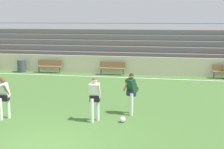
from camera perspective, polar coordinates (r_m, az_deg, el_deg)
name	(u,v)px	position (r m, az deg, el deg)	size (l,w,h in m)	color
ground_plane	(46,146)	(9.80, -12.13, -12.93)	(160.00, 160.00, 0.00)	#477033
field_line_sideline	(113,77)	(20.38, 0.20, -0.49)	(44.00, 0.12, 0.01)	white
sideline_wall	(116,65)	(21.55, 0.82, 1.76)	(48.00, 0.16, 1.24)	beige
bleacher_stand	(105,48)	(24.36, -1.37, 4.94)	(22.22, 4.28, 3.48)	#897051
bench_near_bin	(49,65)	(22.49, -11.53, 1.73)	(1.80, 0.40, 0.90)	olive
bench_far_left	(112,67)	(21.21, 0.05, 1.43)	(1.80, 0.40, 0.90)	olive
trash_bin	(21,66)	(23.21, -16.46, 1.51)	(0.58, 0.58, 0.88)	#3D424C
player_white_pressing_high	(95,95)	(11.50, -3.21, -3.86)	(0.44, 0.49, 1.70)	white
player_dark_overlapping	(131,90)	(12.38, 3.61, -2.87)	(0.67, 0.53, 1.69)	white
player_white_on_ball	(4,94)	(12.48, -19.47, -3.48)	(0.44, 0.60, 1.65)	white
soccer_ball	(123,119)	(11.63, 1.99, -8.34)	(0.22, 0.22, 0.22)	white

